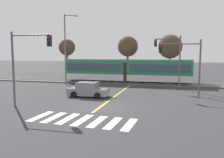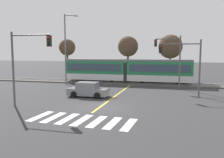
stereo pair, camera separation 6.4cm
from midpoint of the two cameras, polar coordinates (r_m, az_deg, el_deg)
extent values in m
plane|color=#333335|center=(20.23, -2.74, -6.70)|extent=(200.00, 200.00, 0.00)
cube|color=#56514C|center=(35.10, 4.96, -1.00)|extent=(120.00, 4.00, 0.18)
cube|color=#939399|center=(34.38, 4.75, -0.92)|extent=(120.00, 0.08, 0.10)
cube|color=#939399|center=(35.79, 5.16, -0.63)|extent=(120.00, 0.08, 0.10)
cube|color=silver|center=(36.37, -3.71, 0.68)|extent=(9.00, 2.60, 0.90)
cube|color=#237A47|center=(36.26, -3.73, 2.88)|extent=(9.00, 2.60, 1.90)
cube|color=#384756|center=(35.01, -4.42, 2.84)|extent=(8.28, 0.04, 1.04)
cube|color=slate|center=(36.21, -3.74, 4.60)|extent=(9.00, 2.39, 0.28)
cylinder|color=black|center=(35.71, 0.06, -0.14)|extent=(0.70, 0.20, 0.70)
cylinder|color=black|center=(37.28, -7.31, 0.08)|extent=(0.70, 0.20, 0.70)
cube|color=silver|center=(34.54, 11.40, 0.27)|extent=(9.00, 2.60, 0.90)
cube|color=#237A47|center=(34.43, 11.45, 2.59)|extent=(9.00, 2.60, 1.90)
cube|color=#384756|center=(33.11, 11.31, 2.53)|extent=(8.28, 0.04, 1.04)
cube|color=slate|center=(34.37, 11.49, 4.40)|extent=(9.00, 2.39, 0.28)
cylinder|color=black|center=(34.53, 15.48, -0.59)|extent=(0.70, 0.20, 0.70)
cylinder|color=black|center=(34.83, 7.32, -0.35)|extent=(0.70, 0.20, 0.70)
cube|color=#2D2D2D|center=(35.08, 3.66, 1.62)|extent=(0.50, 2.34, 2.80)
cube|color=silver|center=(18.09, -16.75, -8.53)|extent=(0.71, 2.83, 0.01)
cube|color=silver|center=(17.50, -13.75, -8.94)|extent=(0.71, 2.83, 0.01)
cube|color=silver|center=(16.97, -10.54, -9.36)|extent=(0.71, 2.83, 0.01)
cube|color=silver|center=(16.48, -7.13, -9.77)|extent=(0.71, 2.83, 0.01)
cube|color=silver|center=(16.06, -3.52, -10.16)|extent=(0.71, 2.83, 0.01)
cube|color=silver|center=(15.71, 0.28, -10.53)|extent=(0.71, 2.83, 0.01)
cube|color=silver|center=(15.42, 4.25, -10.87)|extent=(0.71, 2.83, 0.01)
cube|color=gold|center=(25.61, 1.14, -3.91)|extent=(0.20, 15.63, 0.01)
cube|color=gray|center=(24.83, -5.64, -3.06)|extent=(4.21, 1.72, 0.72)
cube|color=gray|center=(24.77, -5.87, -1.50)|extent=(2.11, 1.53, 0.64)
cube|color=#384756|center=(24.43, -3.68, -1.59)|extent=(0.11, 1.43, 0.52)
cube|color=#384756|center=(25.49, -5.25, -1.27)|extent=(1.79, 0.05, 0.48)
cylinder|color=black|center=(25.25, -2.27, -3.33)|extent=(0.64, 0.22, 0.64)
cylinder|color=black|center=(23.66, -3.50, -4.00)|extent=(0.64, 0.22, 0.64)
cylinder|color=black|center=(26.11, -7.56, -3.06)|extent=(0.64, 0.22, 0.64)
cylinder|color=black|center=(24.57, -9.09, -3.68)|extent=(0.64, 0.22, 0.64)
cylinder|color=#515459|center=(30.62, 16.05, 3.80)|extent=(0.18, 0.18, 6.66)
cylinder|color=#515459|center=(30.65, 13.38, 9.38)|extent=(3.00, 0.12, 0.12)
cube|color=black|center=(30.71, 10.52, 8.50)|extent=(0.32, 0.28, 0.90)
sphere|color=red|center=(30.57, 10.51, 9.02)|extent=(0.18, 0.18, 0.18)
sphere|color=#3A2706|center=(30.56, 10.50, 8.51)|extent=(0.18, 0.18, 0.18)
sphere|color=black|center=(30.55, 10.49, 8.01)|extent=(0.18, 0.18, 0.18)
cylinder|color=#515459|center=(25.93, 20.43, 2.39)|extent=(0.18, 0.18, 5.91)
cylinder|color=#515459|center=(25.78, 16.18, 8.09)|extent=(4.00, 0.12, 0.12)
cube|color=black|center=(25.81, 11.67, 7.10)|extent=(0.32, 0.28, 0.90)
sphere|color=red|center=(25.66, 11.66, 7.71)|extent=(0.18, 0.18, 0.18)
sphere|color=#3A2706|center=(25.66, 11.65, 7.11)|extent=(0.18, 0.18, 0.18)
sphere|color=black|center=(25.65, 11.63, 6.50)|extent=(0.18, 0.18, 0.18)
cylinder|color=#515459|center=(21.90, -22.61, 2.18)|extent=(0.18, 0.18, 6.32)
cylinder|color=#515459|center=(20.88, -19.07, 9.96)|extent=(3.50, 0.12, 0.12)
cube|color=black|center=(19.94, -14.79, 8.85)|extent=(0.32, 0.28, 0.90)
sphere|color=red|center=(19.82, -15.03, 9.64)|extent=(0.18, 0.18, 0.18)
sphere|color=#3A2706|center=(19.81, -15.01, 8.86)|extent=(0.18, 0.18, 0.18)
sphere|color=black|center=(19.79, -14.99, 8.08)|extent=(0.18, 0.18, 0.18)
cylinder|color=slate|center=(34.82, -11.11, 6.92)|extent=(0.20, 0.20, 9.97)
cylinder|color=slate|center=(34.84, -9.97, 14.85)|extent=(1.71, 0.12, 0.12)
cube|color=#B2B2B7|center=(34.49, -8.64, 14.79)|extent=(0.56, 0.28, 0.20)
cylinder|color=brown|center=(42.80, -10.60, 3.43)|extent=(0.32, 0.32, 4.92)
sphere|color=#4C3828|center=(42.76, -10.69, 7.50)|extent=(2.88, 2.88, 2.88)
cylinder|color=brown|center=(39.65, 3.89, 3.30)|extent=(0.32, 0.32, 4.92)
sphere|color=#4C3828|center=(39.61, 3.92, 7.83)|extent=(3.37, 3.37, 3.37)
cylinder|color=brown|center=(38.88, 13.79, 2.95)|extent=(0.32, 0.32, 4.77)
sphere|color=#4C3828|center=(38.83, 13.91, 7.58)|extent=(3.77, 3.77, 3.77)
camera|label=1|loc=(0.03, -89.93, 0.01)|focal=38.00mm
camera|label=2|loc=(0.03, 90.07, -0.01)|focal=38.00mm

